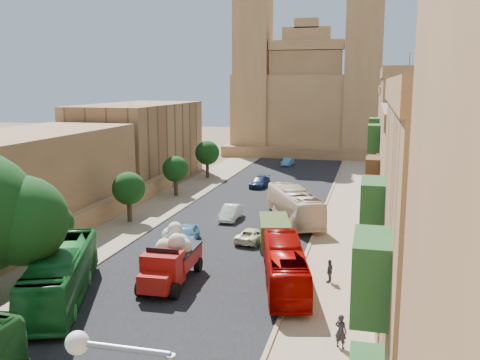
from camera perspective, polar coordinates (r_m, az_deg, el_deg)
The scene contains 29 objects.
road_surface at distance 52.85m, azimuth 1.05°, elevation -3.51°, with size 14.00×140.00×0.01m, color black.
sidewalk_east at distance 51.63m, azimuth 11.41°, elevation -4.05°, with size 5.00×140.00×0.01m, color #8D775C.
sidewalk_west at distance 55.68m, azimuth -8.54°, elevation -2.91°, with size 5.00×140.00×0.01m, color #8D775C.
kerb_east at distance 51.77m, azimuth 8.64°, elevation -3.86°, with size 0.25×140.00×0.12m, color #8D775C.
kerb_west at distance 54.78m, azimuth -6.12°, elevation -3.01°, with size 0.25×140.00×0.12m, color #8D775C.
townhouse_b at distance 32.12m, azimuth 21.69°, elevation -2.98°, with size 9.00×14.00×14.90m.
townhouse_c at distance 45.61m, azimuth 19.54°, elevation 2.51°, with size 9.00×14.00×17.40m.
townhouse_d at distance 59.55m, azimuth 18.25°, elevation 3.56°, with size 9.00×14.00×15.90m.
west_wall at distance 48.09m, azimuth -16.45°, elevation -4.24°, with size 1.00×40.00×1.80m, color #976D44.
west_building_low at distance 48.82m, azimuth -23.41°, elevation -0.49°, with size 10.00×28.00×8.40m, color brown.
west_building_mid at distance 70.88m, azimuth -10.70°, elevation 3.96°, with size 10.00×22.00×10.00m, color #A17449.
church at distance 99.35m, azimuth 7.42°, elevation 8.44°, with size 28.00×22.50×36.30m.
street_tree_a at distance 39.75m, azimuth -19.28°, elevation -4.45°, with size 2.83×2.83×4.35m.
street_tree_b at distance 49.88m, azimuth -11.79°, elevation -0.91°, with size 3.03×3.03×4.65m.
street_tree_c at distance 60.75m, azimuth -6.90°, elevation 1.15°, with size 2.95×2.95×4.54m.
street_tree_d at distance 71.92m, azimuth -3.51°, elevation 2.89°, with size 3.26×3.26×5.01m.
red_truck at distance 34.62m, azimuth -7.42°, elevation -8.26°, with size 2.75×6.55×3.77m.
olive_pickup at distance 42.28m, azimuth 3.67°, elevation -5.62°, with size 3.38×5.55×2.14m.
bus_green_north at distance 33.42m, azimuth -18.55°, elevation -9.59°, with size 2.63×11.24×3.13m, color #166624.
bus_red_east at distance 33.81m, azimuth 4.82°, elevation -9.18°, with size 2.31×9.88×2.75m, color #A30300.
bus_cream_east at distance 49.58m, azimuth 5.82°, elevation -2.70°, with size 2.54×10.84×3.02m, color beige.
car_blue_a at distance 43.14m, azimuth -5.66°, elevation -5.77°, with size 1.69×4.20×1.43m, color #4C89B7.
car_white_a at distance 50.06m, azimuth -1.01°, elevation -3.50°, with size 1.44×4.13×1.36m, color white.
car_cream at distance 43.31m, azimuth 1.32°, elevation -5.88°, with size 1.85×4.02×1.12m, color #F3E8C6.
car_dkblue at distance 65.60m, azimuth 2.14°, elevation -0.22°, with size 1.79×4.41×1.28m, color #101F43.
car_white_b at distance 58.69m, azimuth 4.90°, elevation -1.58°, with size 1.35×3.34×1.14m, color silver.
car_blue_b at distance 82.91m, azimuth 5.10°, elevation 1.93°, with size 1.25×3.58×1.18m, color #457CB5.
pedestrian_a at distance 27.19m, azimuth 10.70°, elevation -15.57°, with size 0.62×0.41×1.71m, color black.
pedestrian_c at distance 35.16m, azimuth 9.55°, elevation -9.57°, with size 0.90×0.37×1.53m, color #3A3841.
Camera 1 is at (11.44, -20.02, 12.65)m, focal length 40.00 mm.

